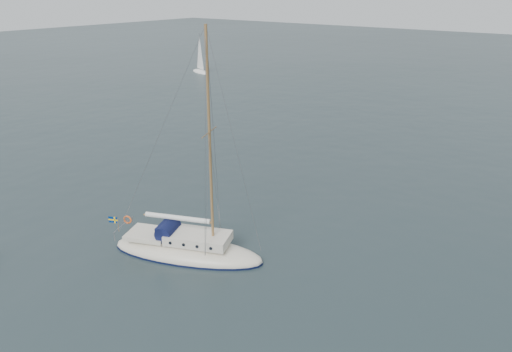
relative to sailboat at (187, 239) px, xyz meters
The scene contains 4 objects.
ground 4.16m from the sailboat, 43.31° to the left, with size 300.00×300.00×0.00m, color black.
sailboat is the anchor object (origin of this frame).
dinghy 2.11m from the sailboat, 91.71° to the left, with size 2.73×1.23×0.39m.
distant_yacht_a 61.87m from the sailboat, 132.52° to the left, with size 5.25×2.80×6.96m.
Camera 1 is at (14.92, -19.94, 14.16)m, focal length 35.00 mm.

